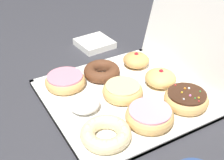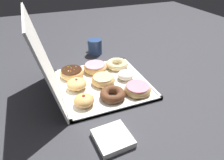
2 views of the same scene
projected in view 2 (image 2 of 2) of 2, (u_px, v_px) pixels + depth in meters
name	position (u px, v px, depth m)	size (l,w,h in m)	color
ground_plane	(103.00, 85.00, 0.96)	(3.00, 3.00, 0.00)	#333338
donut_box	(103.00, 84.00, 0.96)	(0.40, 0.40, 0.01)	white
box_lid_open	(44.00, 60.00, 0.79)	(0.40, 0.37, 0.01)	white
pink_frosted_donut_0	(138.00, 89.00, 0.89)	(0.12, 0.12, 0.04)	tan
powdered_filled_donut_1	(125.00, 75.00, 0.99)	(0.08, 0.08, 0.04)	white
cruller_donut_2	(117.00, 64.00, 1.08)	(0.12, 0.12, 0.04)	beige
chocolate_cake_ring_donut_3	(112.00, 94.00, 0.85)	(0.11, 0.11, 0.04)	#59331E
glazed_ring_donut_4	(103.00, 79.00, 0.95)	(0.11, 0.11, 0.04)	tan
pink_frosted_donut_5	(95.00, 67.00, 1.05)	(0.12, 0.12, 0.04)	tan
jelly_filled_donut_6	(84.00, 100.00, 0.81)	(0.08, 0.08, 0.05)	tan
jelly_filled_donut_7	(77.00, 84.00, 0.91)	(0.09, 0.09, 0.05)	tan
sprinkle_donut_8	(72.00, 73.00, 1.00)	(0.12, 0.12, 0.04)	tan
coffee_mug	(95.00, 46.00, 1.24)	(0.11, 0.09, 0.09)	navy
napkin_stack	(113.00, 138.00, 0.67)	(0.12, 0.12, 0.02)	white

